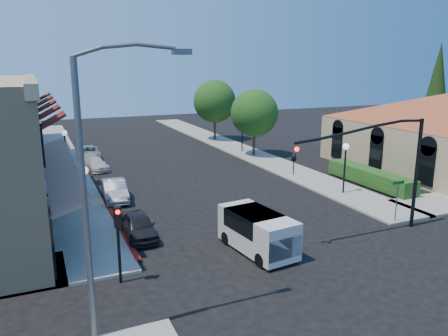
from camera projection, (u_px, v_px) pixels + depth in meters
name	position (u px, v px, depth m)	size (l,w,h in m)	color
ground	(305.00, 263.00, 19.79)	(120.00, 120.00, 0.00)	black
sidewalk_left	(61.00, 161.00, 40.42)	(3.50, 50.00, 0.12)	gray
sidewalk_right	(232.00, 147.00, 47.24)	(3.50, 50.00, 0.12)	gray
curb_red_strip	(119.00, 226.00, 24.23)	(0.25, 10.00, 0.06)	maroon
mission_building	(446.00, 124.00, 37.73)	(30.12, 30.12, 6.40)	tan
hedge	(369.00, 186.00, 32.37)	(1.40, 8.00, 1.10)	#184212
conifer_far	(437.00, 88.00, 45.26)	(3.20, 3.20, 11.00)	#3A2917
street_tree_a	(254.00, 113.00, 41.85)	(4.56, 4.56, 6.48)	#3A2917
street_tree_b	(215.00, 101.00, 50.68)	(4.94, 4.94, 7.02)	#3A2917
signal_mast_arm	(388.00, 158.00, 22.45)	(8.01, 0.39, 6.00)	black
secondary_signal	(118.00, 231.00, 17.38)	(0.28, 0.42, 3.32)	black
cobra_streetlight	(95.00, 183.00, 13.21)	(3.60, 0.25, 9.31)	#595B5E
street_name_sign	(397.00, 195.00, 24.27)	(0.80, 0.06, 2.50)	#595B5E
lamppost_left_near	(85.00, 182.00, 22.97)	(0.44, 0.44, 3.57)	black
lamppost_left_far	(65.00, 140.00, 35.44)	(0.44, 0.44, 3.57)	black
lamppost_right_near	(345.00, 156.00, 29.59)	(0.44, 0.44, 3.57)	black
lamppost_right_far	(242.00, 126.00, 43.85)	(0.44, 0.44, 3.57)	black
white_van	(258.00, 230.00, 20.73)	(2.39, 4.52, 1.92)	beige
parked_car_a	(139.00, 226.00, 22.57)	(1.49, 3.70, 1.26)	black
parked_car_b	(115.00, 190.00, 28.80)	(1.42, 4.07, 1.34)	#A2A5A7
parked_car_c	(96.00, 164.00, 36.95)	(1.48, 3.65, 1.06)	silver
parked_car_d	(89.00, 153.00, 41.32)	(2.02, 4.37, 1.22)	#A5A7AA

